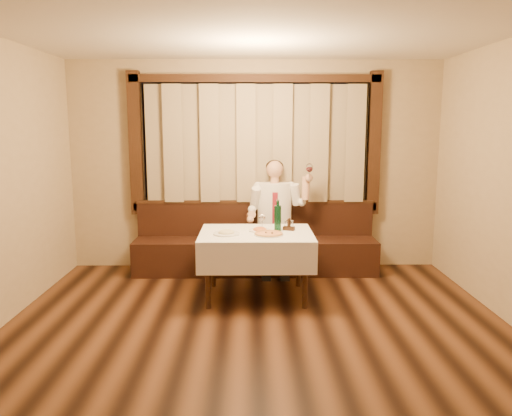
{
  "coord_description": "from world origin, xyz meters",
  "views": [
    {
      "loc": [
        -0.06,
        -3.79,
        1.96
      ],
      "look_at": [
        0.0,
        1.9,
        1.0
      ],
      "focal_mm": 35.0,
      "sensor_mm": 36.0,
      "label": 1
    }
  ],
  "objects_px": {
    "banquette": "(255,248)",
    "pasta_red": "(260,228)",
    "dining_table": "(256,241)",
    "cruet_caddy": "(289,226)",
    "pizza": "(269,234)",
    "pasta_cream": "(226,231)",
    "seated_man": "(275,209)",
    "green_bottle": "(278,218)"
  },
  "relations": [
    {
      "from": "dining_table",
      "to": "seated_man",
      "type": "xyz_separation_m",
      "value": [
        0.26,
        0.93,
        0.21
      ]
    },
    {
      "from": "banquette",
      "to": "seated_man",
      "type": "xyz_separation_m",
      "value": [
        0.26,
        -0.09,
        0.55
      ]
    },
    {
      "from": "banquette",
      "to": "pasta_cream",
      "type": "height_order",
      "value": "banquette"
    },
    {
      "from": "pizza",
      "to": "green_bottle",
      "type": "height_order",
      "value": "green_bottle"
    },
    {
      "from": "dining_table",
      "to": "cruet_caddy",
      "type": "bearing_deg",
      "value": 16.35
    },
    {
      "from": "dining_table",
      "to": "pasta_red",
      "type": "distance_m",
      "value": 0.16
    },
    {
      "from": "green_bottle",
      "to": "seated_man",
      "type": "distance_m",
      "value": 0.85
    },
    {
      "from": "cruet_caddy",
      "to": "seated_man",
      "type": "bearing_deg",
      "value": 122.43
    },
    {
      "from": "pizza",
      "to": "seated_man",
      "type": "height_order",
      "value": "seated_man"
    },
    {
      "from": "pasta_red",
      "to": "cruet_caddy",
      "type": "height_order",
      "value": "cruet_caddy"
    },
    {
      "from": "green_bottle",
      "to": "seated_man",
      "type": "bearing_deg",
      "value": 88.94
    },
    {
      "from": "pizza",
      "to": "pasta_cream",
      "type": "relative_size",
      "value": 1.13
    },
    {
      "from": "pasta_cream",
      "to": "seated_man",
      "type": "relative_size",
      "value": 0.19
    },
    {
      "from": "banquette",
      "to": "seated_man",
      "type": "distance_m",
      "value": 0.61
    },
    {
      "from": "dining_table",
      "to": "green_bottle",
      "type": "distance_m",
      "value": 0.37
    },
    {
      "from": "dining_table",
      "to": "banquette",
      "type": "bearing_deg",
      "value": 90.0
    },
    {
      "from": "seated_man",
      "to": "green_bottle",
      "type": "bearing_deg",
      "value": -91.06
    },
    {
      "from": "green_bottle",
      "to": "seated_man",
      "type": "xyz_separation_m",
      "value": [
        0.02,
        0.85,
        -0.05
      ]
    },
    {
      "from": "pasta_cream",
      "to": "cruet_caddy",
      "type": "distance_m",
      "value": 0.74
    },
    {
      "from": "cruet_caddy",
      "to": "dining_table",
      "type": "bearing_deg",
      "value": -139.23
    },
    {
      "from": "green_bottle",
      "to": "pasta_red",
      "type": "bearing_deg",
      "value": -173.38
    },
    {
      "from": "banquette",
      "to": "pasta_red",
      "type": "bearing_deg",
      "value": -87.47
    },
    {
      "from": "pizza",
      "to": "green_bottle",
      "type": "distance_m",
      "value": 0.29
    },
    {
      "from": "dining_table",
      "to": "pasta_red",
      "type": "height_order",
      "value": "pasta_red"
    },
    {
      "from": "dining_table",
      "to": "pasta_red",
      "type": "relative_size",
      "value": 5.0
    },
    {
      "from": "banquette",
      "to": "green_bottle",
      "type": "xyz_separation_m",
      "value": [
        0.25,
        -0.94,
        0.6
      ]
    },
    {
      "from": "pasta_red",
      "to": "green_bottle",
      "type": "relative_size",
      "value": 0.71
    },
    {
      "from": "pizza",
      "to": "seated_man",
      "type": "distance_m",
      "value": 1.09
    },
    {
      "from": "seated_man",
      "to": "dining_table",
      "type": "bearing_deg",
      "value": -105.65
    },
    {
      "from": "cruet_caddy",
      "to": "seated_man",
      "type": "distance_m",
      "value": 0.83
    },
    {
      "from": "banquette",
      "to": "dining_table",
      "type": "xyz_separation_m",
      "value": [
        0.0,
        -1.02,
        0.34
      ]
    },
    {
      "from": "banquette",
      "to": "dining_table",
      "type": "distance_m",
      "value": 1.08
    },
    {
      "from": "dining_table",
      "to": "cruet_caddy",
      "type": "xyz_separation_m",
      "value": [
        0.38,
        0.11,
        0.15
      ]
    },
    {
      "from": "dining_table",
      "to": "pizza",
      "type": "bearing_deg",
      "value": -46.64
    },
    {
      "from": "green_bottle",
      "to": "cruet_caddy",
      "type": "bearing_deg",
      "value": 12.39
    },
    {
      "from": "banquette",
      "to": "pasta_red",
      "type": "relative_size",
      "value": 12.6
    },
    {
      "from": "pasta_red",
      "to": "cruet_caddy",
      "type": "distance_m",
      "value": 0.34
    },
    {
      "from": "green_bottle",
      "to": "banquette",
      "type": "bearing_deg",
      "value": 104.61
    },
    {
      "from": "pasta_red",
      "to": "cruet_caddy",
      "type": "relative_size",
      "value": 1.8
    },
    {
      "from": "pizza",
      "to": "seated_man",
      "type": "bearing_deg",
      "value": 83.31
    },
    {
      "from": "banquette",
      "to": "pasta_cream",
      "type": "bearing_deg",
      "value": -106.3
    },
    {
      "from": "pizza",
      "to": "cruet_caddy",
      "type": "height_order",
      "value": "cruet_caddy"
    }
  ]
}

